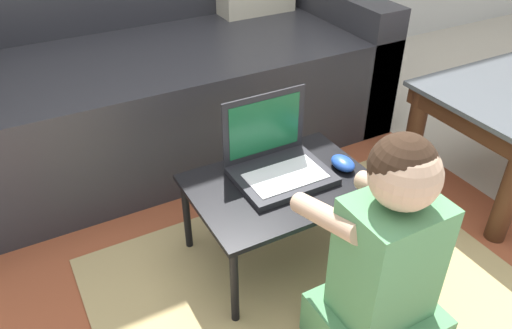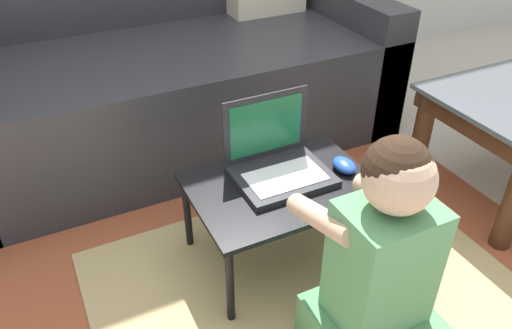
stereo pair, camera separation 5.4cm
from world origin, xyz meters
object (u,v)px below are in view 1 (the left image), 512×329
couch (160,70)px  computer_mouse (343,163)px  laptop_desk (281,191)px  person_seated (384,266)px  laptop (278,163)px

couch → computer_mouse: (0.27, -0.98, -0.00)m
laptop_desk → person_seated: 0.43m
couch → laptop: couch is taller
laptop → person_seated: 0.48m
person_seated → couch: bearing=93.9°
laptop_desk → laptop: (0.01, 0.05, 0.07)m
laptop_desk → computer_mouse: computer_mouse is taller
laptop → laptop_desk: bearing=-105.4°
laptop → couch: bearing=94.2°
laptop_desk → laptop: bearing=74.6°
couch → laptop: (0.07, -0.90, 0.02)m
couch → person_seated: bearing=-86.1°
couch → computer_mouse: couch is taller
laptop_desk → person_seated: size_ratio=0.82×
couch → person_seated: size_ratio=2.77×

